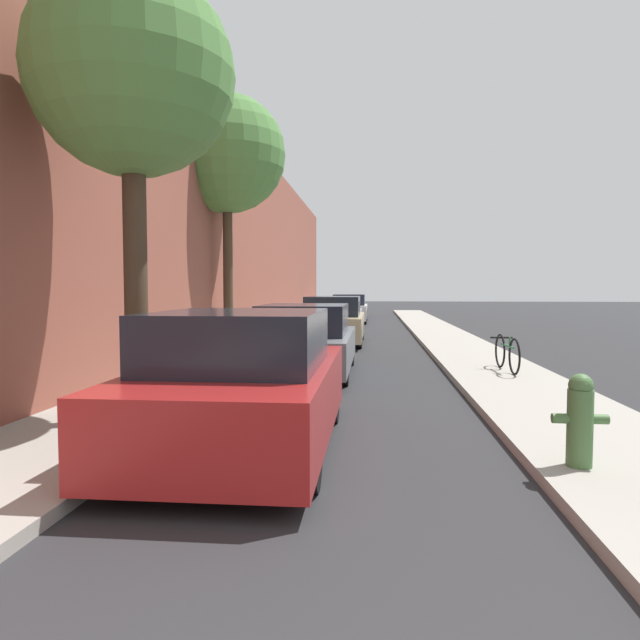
{
  "coord_description": "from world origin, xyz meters",
  "views": [
    {
      "loc": [
        0.44,
        -0.31,
        1.74
      ],
      "look_at": [
        -0.61,
        10.62,
        1.12
      ],
      "focal_mm": 31.55,
      "sensor_mm": 36.0,
      "label": 1
    }
  ],
  "objects_px": {
    "parked_car_grey": "(306,341)",
    "parked_car_white": "(350,309)",
    "street_tree_near": "(132,76)",
    "street_tree_far": "(227,155)",
    "fire_hydrant": "(580,419)",
    "bicycle": "(507,353)",
    "parked_car_champagne": "(334,321)",
    "parked_car_silver": "(339,314)",
    "parked_car_navy": "(351,307)",
    "parked_car_red": "(244,385)"
  },
  "relations": [
    {
      "from": "parked_car_grey",
      "to": "parked_car_white",
      "type": "xyz_separation_m",
      "value": [
        0.15,
        17.12,
        0.01
      ]
    },
    {
      "from": "street_tree_near",
      "to": "street_tree_far",
      "type": "xyz_separation_m",
      "value": [
        -0.98,
        8.13,
        0.98
      ]
    },
    {
      "from": "parked_car_white",
      "to": "fire_hydrant",
      "type": "height_order",
      "value": "parked_car_white"
    },
    {
      "from": "bicycle",
      "to": "parked_car_champagne",
      "type": "bearing_deg",
      "value": 118.85
    },
    {
      "from": "parked_car_silver",
      "to": "parked_car_white",
      "type": "distance_m",
      "value": 5.24
    },
    {
      "from": "parked_car_champagne",
      "to": "fire_hydrant",
      "type": "relative_size",
      "value": 5.5
    },
    {
      "from": "fire_hydrant",
      "to": "parked_car_silver",
      "type": "bearing_deg",
      "value": 100.38
    },
    {
      "from": "parked_car_grey",
      "to": "street_tree_far",
      "type": "distance_m",
      "value": 6.36
    },
    {
      "from": "parked_car_grey",
      "to": "parked_car_silver",
      "type": "relative_size",
      "value": 0.98
    },
    {
      "from": "parked_car_navy",
      "to": "fire_hydrant",
      "type": "xyz_separation_m",
      "value": [
        3.27,
        -28.68,
        -0.09
      ]
    },
    {
      "from": "parked_car_champagne",
      "to": "parked_car_white",
      "type": "relative_size",
      "value": 1.08
    },
    {
      "from": "parked_car_navy",
      "to": "bicycle",
      "type": "distance_m",
      "value": 23.04
    },
    {
      "from": "parked_car_red",
      "to": "street_tree_near",
      "type": "relative_size",
      "value": 0.74
    },
    {
      "from": "parked_car_champagne",
      "to": "parked_car_silver",
      "type": "relative_size",
      "value": 1.05
    },
    {
      "from": "parked_car_red",
      "to": "street_tree_far",
      "type": "height_order",
      "value": "street_tree_far"
    },
    {
      "from": "parked_car_champagne",
      "to": "parked_car_navy",
      "type": "xyz_separation_m",
      "value": [
        -0.15,
        16.36,
        -0.07
      ]
    },
    {
      "from": "fire_hydrant",
      "to": "parked_car_navy",
      "type": "bearing_deg",
      "value": 96.5
    },
    {
      "from": "parked_car_red",
      "to": "parked_car_white",
      "type": "relative_size",
      "value": 0.93
    },
    {
      "from": "parked_car_champagne",
      "to": "parked_car_red",
      "type": "bearing_deg",
      "value": -90.7
    },
    {
      "from": "parked_car_white",
      "to": "parked_car_navy",
      "type": "bearing_deg",
      "value": 91.89
    },
    {
      "from": "parked_car_grey",
      "to": "parked_car_champagne",
      "type": "xyz_separation_m",
      "value": [
        0.12,
        6.29,
        0.03
      ]
    },
    {
      "from": "parked_car_navy",
      "to": "street_tree_far",
      "type": "bearing_deg",
      "value": -97.49
    },
    {
      "from": "parked_car_white",
      "to": "street_tree_far",
      "type": "height_order",
      "value": "street_tree_far"
    },
    {
      "from": "parked_car_grey",
      "to": "parked_car_champagne",
      "type": "distance_m",
      "value": 6.29
    },
    {
      "from": "parked_car_champagne",
      "to": "bicycle",
      "type": "distance_m",
      "value": 7.41
    },
    {
      "from": "parked_car_red",
      "to": "street_tree_near",
      "type": "xyz_separation_m",
      "value": [
        -1.54,
        0.81,
        3.6
      ]
    },
    {
      "from": "street_tree_far",
      "to": "parked_car_navy",
      "type": "bearing_deg",
      "value": 82.51
    },
    {
      "from": "street_tree_near",
      "to": "fire_hydrant",
      "type": "xyz_separation_m",
      "value": [
        4.8,
        -1.47,
        -3.74
      ]
    },
    {
      "from": "parked_car_navy",
      "to": "parked_car_red",
      "type": "bearing_deg",
      "value": -89.98
    },
    {
      "from": "parked_car_navy",
      "to": "street_tree_far",
      "type": "relative_size",
      "value": 0.65
    },
    {
      "from": "parked_car_red",
      "to": "parked_car_navy",
      "type": "xyz_separation_m",
      "value": [
        -0.01,
        28.02,
        -0.06
      ]
    },
    {
      "from": "parked_car_grey",
      "to": "fire_hydrant",
      "type": "xyz_separation_m",
      "value": [
        3.24,
        -6.02,
        -0.12
      ]
    },
    {
      "from": "parked_car_grey",
      "to": "parked_car_white",
      "type": "relative_size",
      "value": 1.01
    },
    {
      "from": "parked_car_red",
      "to": "parked_car_silver",
      "type": "bearing_deg",
      "value": 90.08
    },
    {
      "from": "parked_car_grey",
      "to": "fire_hydrant",
      "type": "distance_m",
      "value": 6.84
    },
    {
      "from": "parked_car_red",
      "to": "fire_hydrant",
      "type": "height_order",
      "value": "parked_car_red"
    },
    {
      "from": "parked_car_grey",
      "to": "parked_car_silver",
      "type": "height_order",
      "value": "parked_car_silver"
    },
    {
      "from": "parked_car_silver",
      "to": "street_tree_far",
      "type": "height_order",
      "value": "street_tree_far"
    },
    {
      "from": "parked_car_white",
      "to": "street_tree_far",
      "type": "bearing_deg",
      "value": -101.24
    },
    {
      "from": "parked_car_grey",
      "to": "parked_car_navy",
      "type": "bearing_deg",
      "value": 90.07
    },
    {
      "from": "street_tree_near",
      "to": "fire_hydrant",
      "type": "height_order",
      "value": "street_tree_near"
    },
    {
      "from": "parked_car_red",
      "to": "parked_car_navy",
      "type": "distance_m",
      "value": 28.02
    },
    {
      "from": "street_tree_near",
      "to": "bicycle",
      "type": "relative_size",
      "value": 3.23
    },
    {
      "from": "parked_car_white",
      "to": "bicycle",
      "type": "xyz_separation_m",
      "value": [
        3.82,
        -17.15,
        -0.21
      ]
    },
    {
      "from": "street_tree_near",
      "to": "street_tree_far",
      "type": "distance_m",
      "value": 8.25
    },
    {
      "from": "street_tree_near",
      "to": "parked_car_champagne",
      "type": "bearing_deg",
      "value": 81.2
    },
    {
      "from": "street_tree_near",
      "to": "bicycle",
      "type": "distance_m",
      "value": 8.09
    },
    {
      "from": "parked_car_red",
      "to": "parked_car_silver",
      "type": "xyz_separation_m",
      "value": [
        -0.02,
        17.24,
        -0.03
      ]
    },
    {
      "from": "parked_car_white",
      "to": "street_tree_far",
      "type": "xyz_separation_m",
      "value": [
        -2.69,
        -13.53,
        4.59
      ]
    },
    {
      "from": "fire_hydrant",
      "to": "parked_car_white",
      "type": "bearing_deg",
      "value": 97.6
    }
  ]
}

